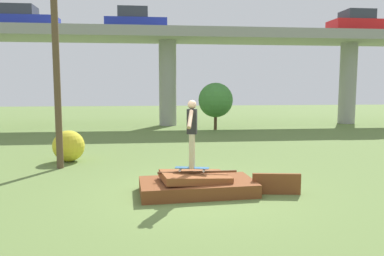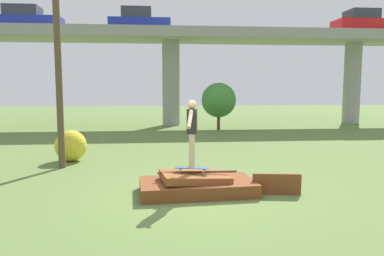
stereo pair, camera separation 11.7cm
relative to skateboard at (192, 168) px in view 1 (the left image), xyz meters
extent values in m
plane|color=olive|center=(0.13, 0.02, -0.61)|extent=(80.00, 80.00, 0.00)
cube|color=brown|center=(0.13, 0.02, -0.46)|extent=(2.75, 1.56, 0.30)
cube|color=brown|center=(0.07, 0.00, -0.22)|extent=(1.68, 1.22, 0.27)
cylinder|color=#5B3319|center=(0.13, 0.02, -0.10)|extent=(1.86, 0.06, 0.06)
cube|color=brown|center=(1.94, -0.25, -0.36)|extent=(1.11, 0.25, 0.49)
cube|color=#23517F|center=(0.00, 0.00, 0.01)|extent=(0.81, 0.37, 0.01)
cylinder|color=silver|center=(0.29, 0.02, -0.05)|extent=(0.06, 0.04, 0.05)
cylinder|color=silver|center=(0.25, -0.14, -0.05)|extent=(0.06, 0.04, 0.05)
cylinder|color=silver|center=(-0.25, 0.14, -0.05)|extent=(0.06, 0.04, 0.05)
cylinder|color=silver|center=(-0.29, -0.02, -0.05)|extent=(0.06, 0.04, 0.05)
cylinder|color=#C6B78E|center=(0.02, 0.08, 0.41)|extent=(0.12, 0.12, 0.79)
cylinder|color=#C6B78E|center=(-0.02, -0.08, 0.41)|extent=(0.12, 0.12, 0.79)
cube|color=black|center=(0.00, 0.00, 1.09)|extent=(0.26, 0.25, 0.57)
sphere|color=tan|center=(0.00, 0.00, 1.47)|extent=(0.20, 0.20, 0.20)
cylinder|color=tan|center=(0.07, 0.32, 1.17)|extent=(0.20, 0.50, 0.40)
cylinder|color=tan|center=(-0.07, -0.32, 1.17)|extent=(0.20, 0.50, 0.40)
cube|color=gray|center=(0.13, 15.56, 5.08)|extent=(44.00, 4.10, 0.60)
cylinder|color=gray|center=(0.13, 15.56, 2.09)|extent=(1.10, 1.10, 5.38)
cylinder|color=gray|center=(12.23, 15.56, 2.09)|extent=(1.10, 1.10, 5.38)
cube|color=#1E2D9E|center=(-1.80, 15.92, 5.74)|extent=(3.82, 1.69, 0.73)
cube|color=#2D333D|center=(-1.99, 15.92, 6.44)|extent=(1.83, 1.55, 0.67)
cube|color=#1E2D9E|center=(-8.76, 16.14, 5.77)|extent=(4.23, 1.66, 0.79)
cube|color=#2D333D|center=(-8.97, 16.14, 6.49)|extent=(2.03, 1.53, 0.64)
cube|color=red|center=(12.84, 15.57, 5.80)|extent=(3.83, 1.77, 0.84)
cube|color=#2D333D|center=(12.65, 15.57, 6.53)|extent=(1.84, 1.63, 0.64)
cylinder|color=brown|center=(-3.72, 3.17, 3.08)|extent=(0.20, 0.20, 7.38)
cylinder|color=#4C3823|center=(2.75, 12.75, -0.17)|extent=(0.18, 0.18, 0.87)
sphere|color=#428438|center=(2.75, 12.75, 1.11)|extent=(1.98, 1.98, 1.98)
sphere|color=gold|center=(-3.67, 4.20, -0.09)|extent=(1.04, 1.04, 1.04)
camera|label=1|loc=(-0.92, -8.46, 1.89)|focal=35.00mm
camera|label=2|loc=(-0.80, -8.47, 1.89)|focal=35.00mm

